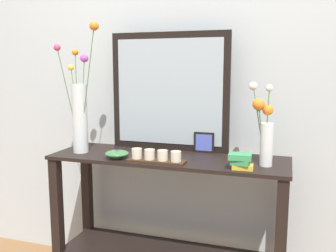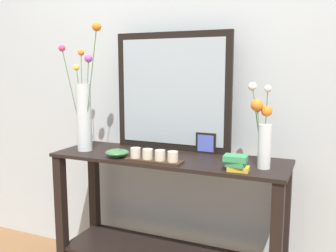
{
  "view_description": "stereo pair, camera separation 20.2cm",
  "coord_description": "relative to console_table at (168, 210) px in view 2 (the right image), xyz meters",
  "views": [
    {
      "loc": [
        0.64,
        -1.97,
        1.34
      ],
      "look_at": [
        0.0,
        0.0,
        1.02
      ],
      "focal_mm": 39.75,
      "sensor_mm": 36.0,
      "label": 1
    },
    {
      "loc": [
        0.83,
        -1.89,
        1.34
      ],
      "look_at": [
        0.0,
        0.0,
        1.02
      ],
      "focal_mm": 39.75,
      "sensor_mm": 36.0,
      "label": 2
    }
  ],
  "objects": [
    {
      "name": "vase_right",
      "position": [
        0.53,
        -0.03,
        0.52
      ],
      "size": [
        0.14,
        0.12,
        0.43
      ],
      "color": "silver",
      "rests_on": "console_table"
    },
    {
      "name": "decorative_bowl",
      "position": [
        -0.26,
        -0.13,
        0.35
      ],
      "size": [
        0.13,
        0.13,
        0.04
      ],
      "color": "#38703D",
      "rests_on": "console_table"
    },
    {
      "name": "console_table",
      "position": [
        0.0,
        0.0,
        0.0
      ],
      "size": [
        1.35,
        0.42,
        0.85
      ],
      "color": "black",
      "rests_on": "ground"
    },
    {
      "name": "candle_tray",
      "position": [
        -0.02,
        -0.14,
        0.35
      ],
      "size": [
        0.32,
        0.09,
        0.07
      ],
      "color": "#382316",
      "rests_on": "console_table"
    },
    {
      "name": "tall_vase_left",
      "position": [
        -0.53,
        -0.06,
        0.58
      ],
      "size": [
        0.26,
        0.19,
        0.76
      ],
      "color": "silver",
      "rests_on": "console_table"
    },
    {
      "name": "picture_frame_small",
      "position": [
        0.17,
        0.16,
        0.39
      ],
      "size": [
        0.12,
        0.01,
        0.12
      ],
      "color": "black",
      "rests_on": "console_table"
    },
    {
      "name": "book_stack",
      "position": [
        0.43,
        -0.14,
        0.37
      ],
      "size": [
        0.13,
        0.09,
        0.08
      ],
      "color": "gold",
      "rests_on": "console_table"
    },
    {
      "name": "wall_back",
      "position": [
        0.0,
        0.33,
        0.83
      ],
      "size": [
        6.4,
        0.08,
        2.7
      ],
      "primitive_type": "cube",
      "color": "#B2BCC1",
      "rests_on": "ground"
    },
    {
      "name": "mirror_leaning",
      "position": [
        -0.05,
        0.18,
        0.68
      ],
      "size": [
        0.74,
        0.03,
        0.71
      ],
      "color": "black",
      "rests_on": "console_table"
    }
  ]
}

